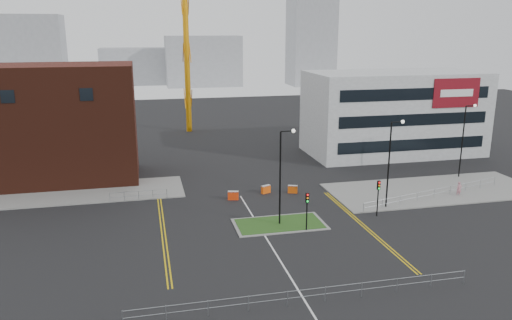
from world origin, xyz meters
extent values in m
plane|color=black|center=(0.00, 0.00, 0.00)|extent=(200.00, 200.00, 0.00)
cube|color=slate|center=(-20.00, 22.00, 0.06)|extent=(28.00, 8.00, 0.12)
cube|color=slate|center=(22.00, 14.00, 0.06)|extent=(24.00, 10.00, 0.12)
cube|color=slate|center=(2.00, 8.00, 0.04)|extent=(8.60, 4.60, 0.08)
cube|color=#224517|center=(2.00, 8.00, 0.06)|extent=(8.00, 4.00, 0.12)
cube|color=#431B10|center=(-20.00, 28.00, 7.00)|extent=(18.00, 10.00, 14.00)
cube|color=black|center=(-24.00, 22.98, 11.00)|extent=(1.40, 0.10, 1.40)
cube|color=black|center=(-16.00, 22.98, 11.00)|extent=(1.40, 0.10, 1.40)
cube|color=#A7AAAC|center=(26.00, 32.00, 6.00)|extent=(25.00, 12.00, 12.00)
cube|color=black|center=(26.00, 25.98, 2.50)|extent=(22.00, 0.10, 1.60)
cube|color=black|center=(26.00, 25.98, 6.00)|extent=(22.00, 0.10, 1.60)
cube|color=black|center=(26.00, 25.98, 9.50)|extent=(22.00, 0.10, 1.60)
cube|color=maroon|center=(32.00, 25.92, 9.50)|extent=(7.00, 0.15, 4.00)
cube|color=white|center=(32.00, 25.82, 9.50)|extent=(5.00, 0.05, 1.00)
cylinder|color=orange|center=(-2.00, 55.00, 17.87)|extent=(1.00, 1.00, 35.74)
cylinder|color=black|center=(2.00, 8.00, 4.50)|extent=(0.16, 0.16, 9.00)
cylinder|color=black|center=(2.60, 8.00, 9.00)|extent=(1.20, 0.10, 0.10)
sphere|color=silver|center=(3.20, 8.00, 9.00)|extent=(0.36, 0.36, 0.36)
cylinder|color=black|center=(14.00, 10.00, 4.50)|extent=(0.16, 0.16, 9.00)
cylinder|color=black|center=(14.60, 10.00, 9.00)|extent=(1.20, 0.10, 0.10)
sphere|color=silver|center=(15.20, 10.00, 9.00)|extent=(0.36, 0.36, 0.36)
cylinder|color=black|center=(28.00, 18.00, 4.50)|extent=(0.16, 0.16, 9.00)
cylinder|color=black|center=(28.60, 18.00, 9.00)|extent=(1.20, 0.10, 0.10)
sphere|color=silver|center=(29.20, 18.00, 9.00)|extent=(0.36, 0.36, 0.36)
cylinder|color=black|center=(4.00, 6.00, 1.50)|extent=(0.12, 0.12, 3.00)
cube|color=black|center=(4.00, 6.00, 3.20)|extent=(0.28, 0.22, 0.90)
sphere|color=red|center=(4.00, 5.87, 3.50)|extent=(0.18, 0.18, 0.18)
sphere|color=orange|center=(4.00, 5.87, 3.20)|extent=(0.18, 0.18, 0.18)
sphere|color=#0CCC33|center=(4.00, 5.87, 2.90)|extent=(0.18, 0.18, 0.18)
cylinder|color=black|center=(12.00, 8.00, 1.50)|extent=(0.12, 0.12, 3.00)
cube|color=black|center=(12.00, 8.00, 3.20)|extent=(0.28, 0.22, 0.90)
sphere|color=red|center=(12.00, 7.87, 3.50)|extent=(0.18, 0.18, 0.18)
sphere|color=orange|center=(12.00, 7.87, 3.20)|extent=(0.18, 0.18, 0.18)
sphere|color=#0CCC33|center=(12.00, 7.87, 2.90)|extent=(0.18, 0.18, 0.18)
cylinder|color=gray|center=(0.00, -6.00, 1.05)|extent=(24.00, 0.04, 0.04)
cylinder|color=gray|center=(0.00, -6.00, 0.55)|extent=(24.00, 0.04, 0.04)
cylinder|color=gray|center=(-12.00, -6.00, 0.55)|extent=(0.05, 0.05, 1.10)
cylinder|color=gray|center=(12.00, -6.00, 0.55)|extent=(0.05, 0.05, 1.10)
cylinder|color=gray|center=(-11.00, 18.00, 1.05)|extent=(6.00, 0.04, 0.04)
cylinder|color=gray|center=(-11.00, 18.00, 0.55)|extent=(6.00, 0.04, 0.04)
cylinder|color=gray|center=(-14.00, 18.00, 0.55)|extent=(0.05, 0.05, 1.10)
cylinder|color=gray|center=(-8.00, 18.00, 0.55)|extent=(0.05, 0.05, 1.10)
cylinder|color=gray|center=(20.50, 11.50, 1.05)|extent=(19.01, 5.04, 0.04)
cylinder|color=gray|center=(20.50, 11.50, 0.55)|extent=(19.01, 5.04, 0.04)
cylinder|color=gray|center=(11.00, 9.00, 0.55)|extent=(0.05, 0.05, 1.10)
cylinder|color=gray|center=(30.00, 14.00, 0.55)|extent=(0.05, 0.05, 1.10)
cube|color=silver|center=(0.00, 2.00, 0.01)|extent=(0.15, 30.00, 0.01)
cube|color=gold|center=(-9.00, 10.00, 0.01)|extent=(0.12, 24.00, 0.01)
cube|color=gold|center=(-8.70, 10.00, 0.01)|extent=(0.12, 24.00, 0.01)
cube|color=gold|center=(9.50, 6.00, 0.01)|extent=(0.12, 20.00, 0.01)
cube|color=gold|center=(9.80, 6.00, 0.01)|extent=(0.12, 20.00, 0.01)
cube|color=gray|center=(-40.00, 120.00, 11.00)|extent=(18.00, 12.00, 22.00)
cube|color=gray|center=(10.00, 130.00, 8.00)|extent=(24.00, 12.00, 16.00)
cube|color=gray|center=(45.00, 125.00, 14.00)|extent=(14.00, 12.00, 28.00)
cube|color=gray|center=(-8.00, 140.00, 6.00)|extent=(30.00, 12.00, 12.00)
imported|color=#C57F8D|center=(23.58, 11.57, 0.83)|extent=(0.61, 0.40, 1.66)
cube|color=red|center=(-1.00, 16.00, 0.48)|extent=(1.21, 0.64, 0.96)
cube|color=silver|center=(-1.00, 16.00, 0.91)|extent=(1.21, 0.64, 0.11)
cube|color=#FF580E|center=(3.00, 17.38, 0.45)|extent=(1.14, 0.77, 0.91)
cube|color=silver|center=(3.00, 17.38, 0.86)|extent=(1.14, 0.77, 0.11)
cube|color=#D44D0B|center=(5.96, 16.75, 0.45)|extent=(1.13, 0.71, 0.89)
cube|color=silver|center=(5.96, 16.75, 0.85)|extent=(1.13, 0.71, 0.11)
camera|label=1|loc=(-10.03, -34.58, 17.90)|focal=35.00mm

